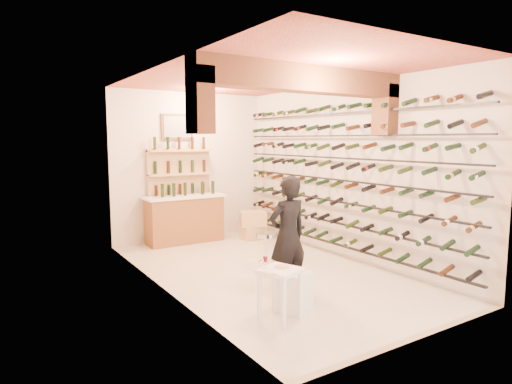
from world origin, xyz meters
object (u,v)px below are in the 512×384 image
Objects in this scene: tasting_table at (280,278)px; white_stool at (293,291)px; back_counter at (185,218)px; crate_lower at (253,232)px; wine_rack at (336,175)px; person at (288,235)px; chrome_barstool at (266,250)px.

white_stool is (0.34, 0.19, -0.28)m from tasting_table.
crate_lower is (1.38, -0.53, -0.38)m from back_counter.
white_stool is 4.07m from crate_lower.
wine_rack is at bearing -78.05° from crate_lower.
back_counter is 3.45× the size of crate_lower.
person is at bearing -150.68° from wine_rack.
person is 1.08m from chrome_barstool.
white_stool is at bearing -111.05° from chrome_barstool.
person is 3.41× the size of crate_lower.
wine_rack is at bearing 36.00° from white_stool.
tasting_table is 0.46× the size of person.
person reaches higher than tasting_table.
tasting_table is at bearing 46.61° from person.
person is (-0.02, -3.69, 0.31)m from back_counter.
wine_rack reaches higher than chrome_barstool.
tasting_table is 0.48m from white_stool.
tasting_table is 1.01m from person.
white_stool is (-0.33, -4.22, -0.29)m from back_counter.
chrome_barstool is (-1.59, -0.09, -1.16)m from wine_rack.
tasting_table is at bearing -151.31° from white_stool.
back_counter is at bearing 124.66° from wine_rack.
wine_rack is 3.35× the size of back_counter.
white_stool is at bearing 9.11° from tasting_table.
person is (-1.86, -1.04, -0.71)m from wine_rack.
tasting_table reaches higher than white_stool.
tasting_table is 1.58× the size of crate_lower.
wine_rack is 11.62× the size of white_stool.
tasting_table is 1.59× the size of white_stool.
tasting_table is 4.40m from crate_lower.
crate_lower is at bearing -20.81° from back_counter.
tasting_table is at bearing -98.66° from back_counter.
chrome_barstool reaches higher than white_stool.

